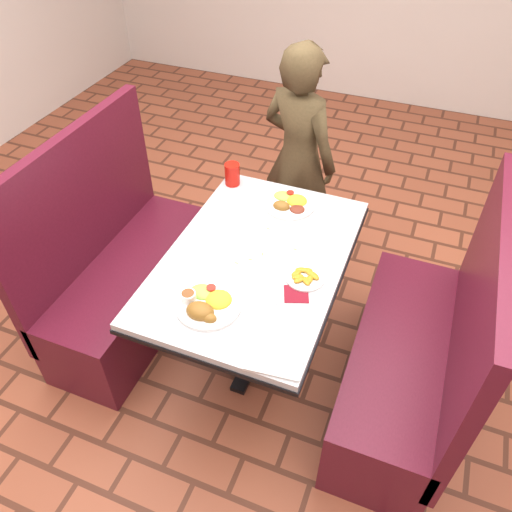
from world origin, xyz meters
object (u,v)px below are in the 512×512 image
near_dinner_plate (207,302)px  booth_bench_left (125,276)px  dining_table (256,271)px  booth_bench_right (411,362)px  diner_person (298,159)px  plantain_plate (305,277)px  red_tumbler (232,174)px  far_dinner_plate (290,201)px

near_dinner_plate → booth_bench_left: bearing=153.0°
dining_table → booth_bench_right: 0.86m
diner_person → near_dinner_plate: bearing=110.4°
dining_table → booth_bench_right: size_ratio=1.01×
booth_bench_left → plantain_plate: 1.14m
booth_bench_right → booth_bench_left: bearing=180.0°
booth_bench_right → red_tumbler: booth_bench_right is taller
near_dinner_plate → dining_table: bearing=78.5°
red_tumbler → booth_bench_left: bearing=-132.3°
dining_table → far_dinner_plate: (0.02, 0.43, 0.12)m
plantain_plate → red_tumbler: 0.82m
booth_bench_left → near_dinner_plate: (0.72, -0.37, 0.45)m
booth_bench_left → plantain_plate: booth_bench_left is taller
booth_bench_left → plantain_plate: size_ratio=6.91×
booth_bench_left → red_tumbler: (0.46, 0.50, 0.48)m
diner_person → red_tumbler: diner_person is taller
booth_bench_left → near_dinner_plate: 0.93m
booth_bench_left → near_dinner_plate: size_ratio=4.34×
booth_bench_right → diner_person: diner_person is taller
far_dinner_plate → near_dinner_plate: bearing=-96.8°
far_dinner_plate → plantain_plate: (0.24, -0.49, -0.01)m
diner_person → near_dinner_plate: size_ratio=5.10×
far_dinner_plate → red_tumbler: 0.37m
plantain_plate → diner_person: bearing=109.4°
dining_table → booth_bench_left: (-0.80, 0.00, -0.32)m
booth_bench_right → plantain_plate: 0.70m
booth_bench_left → far_dinner_plate: (0.82, 0.43, 0.44)m
diner_person → far_dinner_plate: (0.12, -0.52, 0.07)m
dining_table → far_dinner_plate: bearing=87.4°
diner_person → red_tumbler: (-0.24, -0.45, 0.11)m
plantain_plate → red_tumbler: size_ratio=1.41×
diner_person → far_dinner_plate: bearing=122.3°
booth_bench_right → far_dinner_plate: 1.00m
near_dinner_plate → plantain_plate: 0.45m
dining_table → near_dinner_plate: (-0.07, -0.37, 0.13)m
dining_table → booth_bench_left: bearing=180.0°
diner_person → near_dinner_plate: 1.32m
far_dinner_plate → booth_bench_left: bearing=-152.2°
red_tumbler → booth_bench_right: bearing=-23.9°
near_dinner_plate → red_tumbler: (-0.26, 0.87, 0.03)m
near_dinner_plate → booth_bench_right: bearing=22.9°
far_dinner_plate → plantain_plate: 0.54m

